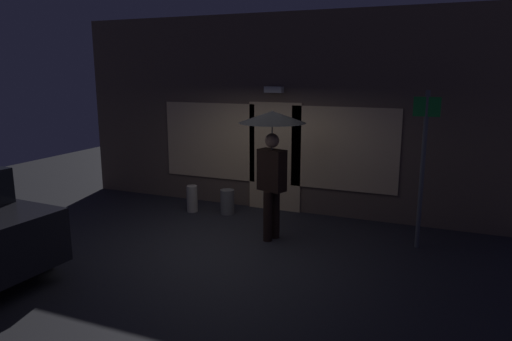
{
  "coord_description": "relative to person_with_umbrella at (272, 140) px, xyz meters",
  "views": [
    {
      "loc": [
        3.26,
        -6.55,
        2.8
      ],
      "look_at": [
        0.28,
        0.52,
        1.17
      ],
      "focal_mm": 32.88,
      "sensor_mm": 36.0,
      "label": 1
    }
  ],
  "objects": [
    {
      "name": "building_facade",
      "position": [
        -0.57,
        1.82,
        0.23
      ],
      "size": [
        8.94,
        0.48,
        3.91
      ],
      "color": "brown",
      "rests_on": "ground"
    },
    {
      "name": "person_with_umbrella",
      "position": [
        0.0,
        0.0,
        0.0
      ],
      "size": [
        1.1,
        1.1,
        2.18
      ],
      "rotation": [
        0.0,
        0.0,
        -0.33
      ],
      "color": "black",
      "rests_on": "ground"
    },
    {
      "name": "sidewalk_bollard",
      "position": [
        -2.06,
        0.87,
        -1.43
      ],
      "size": [
        0.22,
        0.22,
        0.54
      ],
      "primitive_type": "cylinder",
      "color": "#B2A899",
      "rests_on": "ground"
    },
    {
      "name": "sidewalk_bollard_2",
      "position": [
        -1.33,
        1.02,
        -1.46
      ],
      "size": [
        0.28,
        0.28,
        0.49
      ],
      "primitive_type": "cylinder",
      "color": "slate",
      "rests_on": "ground"
    },
    {
      "name": "ground_plane",
      "position": [
        -0.57,
        -0.52,
        -1.7
      ],
      "size": [
        18.0,
        18.0,
        0.0
      ],
      "primitive_type": "plane",
      "color": "#26262B"
    },
    {
      "name": "street_sign_post",
      "position": [
        2.31,
        0.57,
        -0.28
      ],
      "size": [
        0.4,
        0.07,
        2.52
      ],
      "color": "#595B60",
      "rests_on": "ground"
    }
  ]
}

